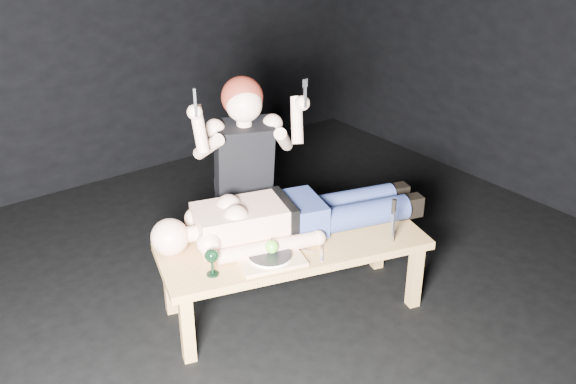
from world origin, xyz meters
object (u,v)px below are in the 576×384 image
at_px(goblet, 212,262).
at_px(carving_knife, 393,221).
at_px(serving_tray, 270,259).
at_px(kneeling_woman, 242,174).
at_px(table, 293,276).
at_px(lying_man, 293,211).

xyz_separation_m(goblet, carving_knife, (0.98, -0.32, 0.06)).
bearing_deg(serving_tray, goblet, 167.77).
relative_size(kneeling_woman, goblet, 8.84).
bearing_deg(serving_tray, kneeling_woman, 69.19).
bearing_deg(carving_knife, kneeling_woman, 132.27).
xyz_separation_m(serving_tray, goblet, (-0.32, 0.07, 0.07)).
xyz_separation_m(table, kneeling_woman, (0.02, 0.54, 0.45)).
xyz_separation_m(lying_man, serving_tray, (-0.30, -0.18, -0.12)).
relative_size(lying_man, kneeling_woman, 1.13).
xyz_separation_m(table, goblet, (-0.53, -0.01, 0.30)).
height_order(lying_man, goblet, lying_man).
bearing_deg(table, serving_tray, -144.65).
bearing_deg(lying_man, goblet, -153.40).
relative_size(lying_man, serving_tray, 4.38).
bearing_deg(serving_tray, lying_man, 31.54).
bearing_deg(lying_man, kneeling_woman, 113.97).
distance_m(lying_man, carving_knife, 0.57).
bearing_deg(kneeling_woman, serving_tray, -88.46).
height_order(table, kneeling_woman, kneeling_woman).
relative_size(lying_man, carving_knife, 5.66).
relative_size(kneeling_woman, carving_knife, 5.02).
height_order(kneeling_woman, serving_tray, kneeling_woman).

